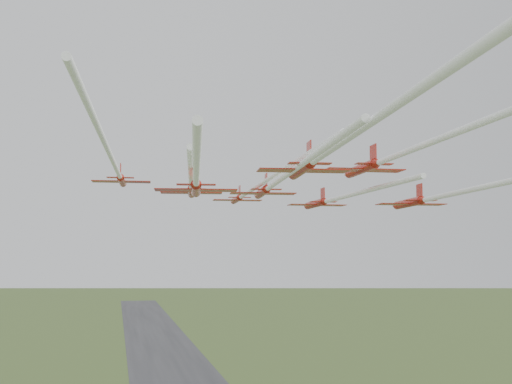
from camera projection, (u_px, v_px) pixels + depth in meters
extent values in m
cube|color=#2C2C2F|center=(172.00, 370.00, 280.07)|extent=(38.00, 900.00, 0.04)
cylinder|color=red|center=(237.00, 199.00, 112.91)|extent=(1.44, 8.23, 1.06)
cone|color=red|center=(233.00, 202.00, 117.78)|extent=(1.14, 1.78, 1.06)
cone|color=red|center=(240.00, 197.00, 108.32)|extent=(1.02, 1.20, 0.96)
ellipsoid|color=black|center=(235.00, 198.00, 114.84)|extent=(0.45, 0.93, 0.31)
cube|color=red|center=(237.00, 200.00, 112.13)|extent=(8.59, 2.89, 0.10)
cube|color=red|center=(240.00, 197.00, 109.22)|extent=(3.90, 1.33, 0.08)
cube|color=red|center=(239.00, 191.00, 109.52)|extent=(0.18, 1.74, 1.93)
cylinder|color=white|center=(274.00, 176.00, 79.54)|extent=(3.23, 57.57, 0.58)
cylinder|color=red|center=(191.00, 192.00, 101.13)|extent=(2.26, 9.28, 1.19)
cone|color=red|center=(192.00, 195.00, 106.65)|extent=(1.41, 2.08, 1.19)
cone|color=red|center=(191.00, 188.00, 95.92)|extent=(1.23, 1.42, 1.08)
ellipsoid|color=black|center=(192.00, 190.00, 103.31)|extent=(0.57, 1.08, 0.35)
cube|color=red|center=(191.00, 193.00, 100.24)|extent=(9.80, 3.91, 0.11)
cube|color=red|center=(191.00, 189.00, 96.94)|extent=(4.46, 1.80, 0.09)
cube|color=red|center=(191.00, 181.00, 97.27)|extent=(0.34, 1.95, 2.17)
cylinder|color=white|center=(191.00, 172.00, 77.29)|extent=(4.90, 36.25, 0.65)
cylinder|color=red|center=(315.00, 204.00, 102.02)|extent=(1.15, 8.75, 1.13)
cone|color=red|center=(306.00, 206.00, 107.17)|extent=(1.14, 1.86, 1.13)
cone|color=red|center=(325.00, 201.00, 97.16)|extent=(1.03, 1.24, 1.03)
ellipsoid|color=black|center=(311.00, 202.00, 104.06)|extent=(0.43, 0.98, 0.33)
cube|color=red|center=(317.00, 205.00, 101.19)|extent=(9.07, 2.70, 0.10)
cube|color=red|center=(323.00, 202.00, 98.11)|extent=(4.12, 1.25, 0.08)
cube|color=red|center=(323.00, 195.00, 98.42)|extent=(0.11, 1.85, 2.06)
cylinder|color=white|center=(366.00, 191.00, 81.23)|extent=(0.70, 31.60, 0.62)
cylinder|color=red|center=(122.00, 181.00, 89.60)|extent=(1.45, 7.75, 1.00)
cone|color=red|center=(123.00, 184.00, 94.19)|extent=(1.09, 1.69, 1.00)
cone|color=red|center=(120.00, 177.00, 85.27)|extent=(0.97, 1.14, 0.91)
ellipsoid|color=black|center=(122.00, 180.00, 91.41)|extent=(0.43, 0.88, 0.29)
cube|color=red|center=(121.00, 182.00, 88.86)|extent=(8.11, 2.82, 0.09)
cube|color=red|center=(120.00, 178.00, 86.12)|extent=(3.69, 1.30, 0.07)
cube|color=red|center=(121.00, 170.00, 86.40)|extent=(0.19, 1.64, 1.81)
cylinder|color=white|center=(105.00, 142.00, 59.22)|extent=(3.58, 51.93, 0.54)
cylinder|color=red|center=(262.00, 192.00, 91.63)|extent=(1.92, 8.99, 1.15)
cone|color=red|center=(257.00, 196.00, 96.96)|extent=(1.31, 1.98, 1.15)
cone|color=red|center=(267.00, 189.00, 86.60)|extent=(1.16, 1.35, 1.05)
ellipsoid|color=black|center=(260.00, 191.00, 93.74)|extent=(0.53, 1.03, 0.34)
cube|color=red|center=(263.00, 194.00, 90.77)|extent=(9.44, 3.52, 0.10)
cube|color=red|center=(266.00, 189.00, 87.59)|extent=(4.29, 1.62, 0.08)
cube|color=red|center=(266.00, 181.00, 87.91)|extent=(0.27, 1.89, 2.10)
cylinder|color=white|center=(300.00, 165.00, 64.07)|extent=(4.49, 44.37, 0.63)
cylinder|color=red|center=(409.00, 203.00, 93.75)|extent=(1.92, 9.57, 1.23)
cone|color=red|center=(395.00, 206.00, 99.43)|extent=(1.37, 2.10, 1.23)
cone|color=red|center=(423.00, 200.00, 88.41)|extent=(1.21, 1.42, 1.12)
ellipsoid|color=black|center=(403.00, 201.00, 96.00)|extent=(0.55, 1.09, 0.36)
cube|color=red|center=(411.00, 204.00, 92.84)|extent=(10.03, 3.62, 0.11)
cube|color=red|center=(420.00, 200.00, 89.45)|extent=(4.56, 1.67, 0.09)
cube|color=red|center=(419.00, 192.00, 89.80)|extent=(0.26, 2.02, 2.24)
cylinder|color=red|center=(196.00, 189.00, 76.35)|extent=(2.30, 9.41, 1.21)
cone|color=red|center=(196.00, 193.00, 81.95)|extent=(1.43, 2.11, 1.21)
cone|color=red|center=(196.00, 184.00, 71.08)|extent=(1.25, 1.44, 1.10)
ellipsoid|color=black|center=(196.00, 187.00, 78.57)|extent=(0.58, 1.09, 0.35)
cube|color=red|center=(196.00, 190.00, 75.45)|extent=(9.93, 3.98, 0.11)
cube|color=red|center=(196.00, 185.00, 72.11)|extent=(4.52, 1.83, 0.09)
cube|color=red|center=(196.00, 174.00, 72.45)|extent=(0.34, 1.98, 2.20)
cylinder|color=white|center=(197.00, 161.00, 54.08)|extent=(4.57, 32.95, 0.66)
cylinder|color=red|center=(361.00, 169.00, 78.47)|extent=(1.52, 9.36, 1.21)
cone|color=red|center=(347.00, 175.00, 84.00)|extent=(1.27, 2.01, 1.21)
cone|color=red|center=(377.00, 163.00, 73.26)|extent=(1.14, 1.35, 1.10)
ellipsoid|color=black|center=(355.00, 168.00, 80.66)|extent=(0.50, 1.06, 0.35)
cube|color=red|center=(364.00, 170.00, 77.58)|extent=(9.74, 3.17, 0.11)
cube|color=red|center=(374.00, 164.00, 74.28)|extent=(4.43, 1.46, 0.09)
cube|color=red|center=(373.00, 154.00, 74.62)|extent=(0.18, 1.98, 2.19)
cylinder|color=white|center=(465.00, 129.00, 53.57)|extent=(1.95, 39.02, 0.66)
cylinder|color=red|center=(301.00, 169.00, 67.55)|extent=(1.98, 9.20, 1.18)
cone|color=red|center=(292.00, 176.00, 73.01)|extent=(1.35, 2.03, 1.18)
cone|color=red|center=(312.00, 162.00, 62.40)|extent=(1.18, 1.38, 1.07)
ellipsoid|color=black|center=(297.00, 168.00, 69.71)|extent=(0.54, 1.06, 0.34)
cube|color=red|center=(303.00, 171.00, 66.67)|extent=(9.66, 3.61, 0.11)
cube|color=red|center=(310.00, 163.00, 63.41)|extent=(4.39, 1.66, 0.09)
cube|color=red|center=(309.00, 152.00, 63.74)|extent=(0.28, 1.94, 2.15)
cylinder|color=white|center=(406.00, 98.00, 36.96)|extent=(5.06, 50.22, 0.64)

